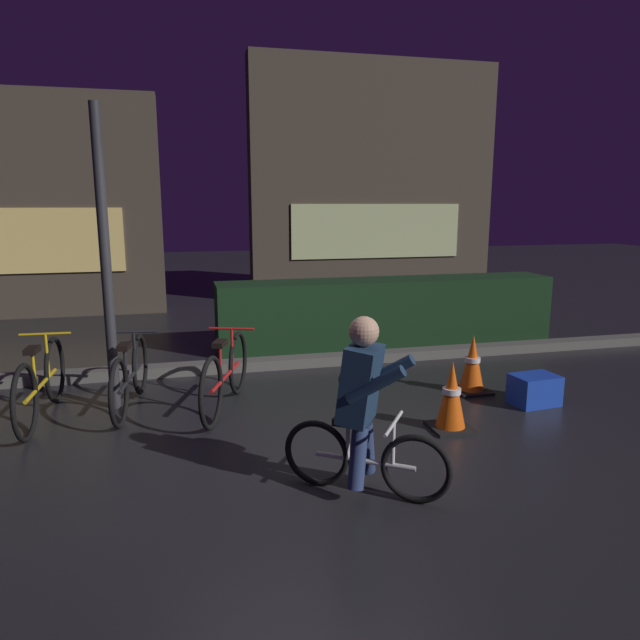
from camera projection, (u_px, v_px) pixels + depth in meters
The scene contains 13 objects.
ground_plane at pixel (314, 438), 4.96m from camera, with size 40.00×40.00×0.00m, color black.
sidewalk_curb at pixel (273, 363), 7.04m from camera, with size 12.00×0.24×0.12m, color #56544F.
hedge_row at pixel (387, 311), 8.24m from camera, with size 4.80×0.70×0.92m, color black.
storefront_left at pixel (30, 207), 9.95m from camera, with size 4.34×0.54×3.83m.
storefront_right at pixel (374, 182), 12.03m from camera, with size 5.15×0.54×4.81m.
street_post at pixel (106, 262), 5.42m from camera, with size 0.10×0.10×2.86m, color #2D2D33.
parked_bike_left_mid at pixel (41, 383), 5.32m from camera, with size 0.46×1.65×0.76m.
parked_bike_center_left at pixel (130, 376), 5.60m from camera, with size 0.46×1.55×0.72m.
parked_bike_center_right at pixel (226, 375), 5.59m from camera, with size 0.61×1.55×0.75m.
traffic_cone_near at pixel (451, 397), 5.09m from camera, with size 0.36×0.36×0.62m.
traffic_cone_far at pixel (472, 365), 6.10m from camera, with size 0.36×0.36×0.62m.
blue_crate at pixel (534, 390), 5.76m from camera, with size 0.44×0.32×0.30m, color #193DB7.
cyclist at pixel (363, 405), 3.92m from camera, with size 1.00×0.73×1.25m.
Camera 1 is at (-1.06, -4.54, 1.97)m, focal length 32.61 mm.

